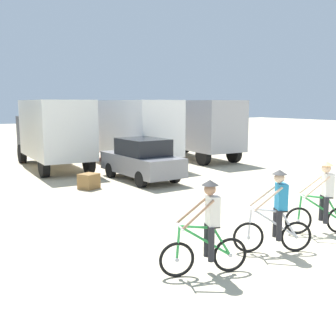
{
  "coord_description": "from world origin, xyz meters",
  "views": [
    {
      "loc": [
        -7.42,
        -6.89,
        3.21
      ],
      "look_at": [
        -0.32,
        4.28,
        1.1
      ],
      "focal_mm": 43.63,
      "sensor_mm": 36.0,
      "label": 1
    }
  ],
  "objects_px": {
    "box_truck_avon_van": "(130,129)",
    "cyclist_cowboy_hat": "(276,214)",
    "sedan_parked": "(142,159)",
    "cyclist_orange_shirt": "(207,231)",
    "supply_crate": "(89,181)",
    "cyclist_near_camera": "(323,200)",
    "box_truck_grey_hauler": "(195,127)",
    "box_truck_white_box": "(53,131)"
  },
  "relations": [
    {
      "from": "box_truck_avon_van",
      "to": "cyclist_cowboy_hat",
      "type": "bearing_deg",
      "value": -103.84
    },
    {
      "from": "sedan_parked",
      "to": "cyclist_orange_shirt",
      "type": "height_order",
      "value": "cyclist_orange_shirt"
    },
    {
      "from": "sedan_parked",
      "to": "cyclist_orange_shirt",
      "type": "xyz_separation_m",
      "value": [
        -3.56,
        -9.02,
        -0.04
      ]
    },
    {
      "from": "supply_crate",
      "to": "cyclist_orange_shirt",
      "type": "bearing_deg",
      "value": -96.88
    },
    {
      "from": "box_truck_avon_van",
      "to": "cyclist_near_camera",
      "type": "height_order",
      "value": "box_truck_avon_van"
    },
    {
      "from": "box_truck_grey_hauler",
      "to": "cyclist_near_camera",
      "type": "relative_size",
      "value": 3.75
    },
    {
      "from": "box_truck_white_box",
      "to": "supply_crate",
      "type": "xyz_separation_m",
      "value": [
        -0.38,
        -5.56,
        -1.59
      ]
    },
    {
      "from": "box_truck_grey_hauler",
      "to": "sedan_parked",
      "type": "distance_m",
      "value": 7.21
    },
    {
      "from": "cyclist_orange_shirt",
      "to": "box_truck_white_box",
      "type": "bearing_deg",
      "value": 84.3
    },
    {
      "from": "cyclist_near_camera",
      "to": "cyclist_orange_shirt",
      "type": "bearing_deg",
      "value": -174.06
    },
    {
      "from": "box_truck_avon_van",
      "to": "box_truck_grey_hauler",
      "type": "relative_size",
      "value": 1.0
    },
    {
      "from": "box_truck_grey_hauler",
      "to": "cyclist_near_camera",
      "type": "distance_m",
      "value": 13.93
    },
    {
      "from": "box_truck_avon_van",
      "to": "cyclist_near_camera",
      "type": "relative_size",
      "value": 3.77
    },
    {
      "from": "box_truck_white_box",
      "to": "cyclist_cowboy_hat",
      "type": "distance_m",
      "value": 14.06
    },
    {
      "from": "sedan_parked",
      "to": "supply_crate",
      "type": "distance_m",
      "value": 2.63
    },
    {
      "from": "cyclist_cowboy_hat",
      "to": "box_truck_avon_van",
      "type": "bearing_deg",
      "value": 76.16
    },
    {
      "from": "box_truck_grey_hauler",
      "to": "cyclist_cowboy_hat",
      "type": "relative_size",
      "value": 3.75
    },
    {
      "from": "box_truck_white_box",
      "to": "cyclist_near_camera",
      "type": "relative_size",
      "value": 3.76
    },
    {
      "from": "box_truck_white_box",
      "to": "cyclist_cowboy_hat",
      "type": "bearing_deg",
      "value": -87.73
    },
    {
      "from": "box_truck_white_box",
      "to": "sedan_parked",
      "type": "xyz_separation_m",
      "value": [
        2.15,
        -5.13,
        -0.99
      ]
    },
    {
      "from": "box_truck_white_box",
      "to": "box_truck_grey_hauler",
      "type": "height_order",
      "value": "same"
    },
    {
      "from": "cyclist_near_camera",
      "to": "box_truck_avon_van",
      "type": "bearing_deg",
      "value": 84.21
    },
    {
      "from": "box_truck_avon_van",
      "to": "supply_crate",
      "type": "distance_m",
      "value": 6.44
    },
    {
      "from": "box_truck_avon_van",
      "to": "cyclist_near_camera",
      "type": "xyz_separation_m",
      "value": [
        -1.3,
        -12.84,
        -1.03
      ]
    },
    {
      "from": "sedan_parked",
      "to": "cyclist_near_camera",
      "type": "relative_size",
      "value": 2.34
    },
    {
      "from": "box_truck_avon_van",
      "to": "supply_crate",
      "type": "relative_size",
      "value": 10.64
    },
    {
      "from": "box_truck_grey_hauler",
      "to": "cyclist_near_camera",
      "type": "xyz_separation_m",
      "value": [
        -5.46,
        -12.77,
        -1.03
      ]
    },
    {
      "from": "sedan_parked",
      "to": "cyclist_cowboy_hat",
      "type": "height_order",
      "value": "cyclist_cowboy_hat"
    },
    {
      "from": "supply_crate",
      "to": "cyclist_near_camera",
      "type": "bearing_deg",
      "value": -70.73
    },
    {
      "from": "cyclist_cowboy_hat",
      "to": "supply_crate",
      "type": "distance_m",
      "value": 8.52
    },
    {
      "from": "box_truck_white_box",
      "to": "cyclist_near_camera",
      "type": "distance_m",
      "value": 14.0
    },
    {
      "from": "box_truck_white_box",
      "to": "box_truck_grey_hauler",
      "type": "bearing_deg",
      "value": -6.91
    },
    {
      "from": "box_truck_white_box",
      "to": "cyclist_orange_shirt",
      "type": "height_order",
      "value": "box_truck_white_box"
    },
    {
      "from": "box_truck_grey_hauler",
      "to": "cyclist_orange_shirt",
      "type": "bearing_deg",
      "value": -125.37
    },
    {
      "from": "cyclist_orange_shirt",
      "to": "box_truck_grey_hauler",
      "type": "bearing_deg",
      "value": 54.63
    },
    {
      "from": "sedan_parked",
      "to": "cyclist_orange_shirt",
      "type": "relative_size",
      "value": 2.34
    },
    {
      "from": "cyclist_orange_shirt",
      "to": "supply_crate",
      "type": "height_order",
      "value": "cyclist_orange_shirt"
    },
    {
      "from": "box_truck_grey_hauler",
      "to": "sedan_parked",
      "type": "xyz_separation_m",
      "value": [
        -5.8,
        -4.16,
        -0.99
      ]
    },
    {
      "from": "box_truck_avon_van",
      "to": "cyclist_near_camera",
      "type": "bearing_deg",
      "value": -95.79
    },
    {
      "from": "box_truck_grey_hauler",
      "to": "supply_crate",
      "type": "xyz_separation_m",
      "value": [
        -8.32,
        -4.59,
        -1.59
      ]
    },
    {
      "from": "box_truck_grey_hauler",
      "to": "cyclist_orange_shirt",
      "type": "relative_size",
      "value": 3.75
    },
    {
      "from": "cyclist_orange_shirt",
      "to": "supply_crate",
      "type": "xyz_separation_m",
      "value": [
        1.04,
        8.58,
        -0.56
      ]
    }
  ]
}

